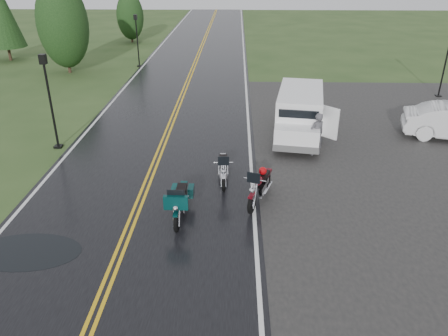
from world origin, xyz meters
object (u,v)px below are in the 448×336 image
Objects in this scene: motorcycle_teal at (176,214)px; lamp_post_far_right at (445,64)px; motorcycle_silver at (224,176)px; lamp_post_far_left at (137,41)px; van_white at (278,126)px; motorcycle_red at (252,196)px; lamp_post_near_left at (51,102)px; person_at_van at (317,135)px.

motorcycle_teal is 0.59× the size of lamp_post_far_right.
lamp_post_far_left is (-6.85, 19.13, 1.25)m from motorcycle_silver.
motorcycle_teal is at bearing -109.25° from van_white.
motorcycle_red is at bearing -69.26° from lamp_post_far_left.
van_white is at bearing 58.45° from motorcycle_silver.
person_at_van is at bearing -2.61° from lamp_post_near_left.
lamp_post_far_left is (-7.78, 20.55, 1.20)m from motorcycle_red.
motorcycle_red reaches higher than motorcycle_silver.
motorcycle_silver is 4.94m from person_at_van.
lamp_post_far_left is (0.39, 15.35, -0.14)m from lamp_post_near_left.
lamp_post_far_right is (10.12, 8.06, 0.85)m from van_white.
motorcycle_silver is at bearing -27.57° from lamp_post_near_left.
lamp_post_near_left reaches higher than person_at_van.
lamp_post_near_left is 1.06× the size of lamp_post_far_right.
lamp_post_far_right is at bearing 68.73° from motorcycle_red.
motorcycle_teal is 0.56× the size of lamp_post_near_left.
motorcycle_red is at bearing -32.48° from lamp_post_near_left.
motorcycle_teal is 7.65m from person_at_van.
motorcycle_red is 5.43m from van_white.
person_at_van reaches higher than motorcycle_teal.
lamp_post_far_left is (-9.01, 15.27, 0.83)m from van_white.
van_white is at bearing 96.01° from motorcycle_red.
motorcycle_silver is (1.31, 2.51, -0.04)m from motorcycle_teal.
motorcycle_red is at bearing 32.01° from person_at_van.
motorcycle_silver is 0.40× the size of van_white.
motorcycle_silver is 17.16m from lamp_post_far_right.
lamp_post_near_left reaches higher than van_white.
motorcycle_red reaches higher than motorcycle_teal.
van_white reaches higher than motorcycle_teal.
motorcycle_red is at bearing -58.93° from motorcycle_silver.
lamp_post_near_left reaches higher than lamp_post_far_left.
motorcycle_teal is at bearing -75.65° from lamp_post_far_left.
motorcycle_silver is 0.53× the size of lamp_post_near_left.
motorcycle_silver is 8.28m from lamp_post_near_left.
lamp_post_far_left is 20.45m from lamp_post_far_right.
person_at_van is 0.47× the size of lamp_post_far_right.
person_at_van is (5.00, 5.79, 0.23)m from motorcycle_teal.
motorcycle_teal is 1.26× the size of person_at_van.
lamp_post_far_right is at bearing 47.94° from van_white.
motorcycle_teal is 1.07× the size of motorcycle_silver.
lamp_post_far_right is at bearing 41.90° from motorcycle_silver.
person_at_van reaches higher than motorcycle_silver.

